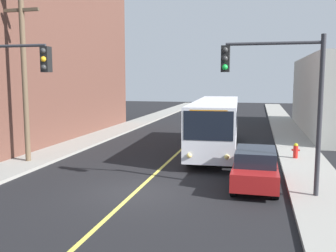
% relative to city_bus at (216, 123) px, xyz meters
% --- Properties ---
extents(ground_plane, '(120.00, 120.00, 0.00)m').
position_rel_city_bus_xyz_m(ground_plane, '(-2.20, -9.42, -1.82)').
color(ground_plane, black).
extents(sidewalk_left, '(2.50, 90.00, 0.15)m').
position_rel_city_bus_xyz_m(sidewalk_left, '(-9.45, 0.58, -1.74)').
color(sidewalk_left, gray).
rests_on(sidewalk_left, ground).
extents(sidewalk_right, '(2.50, 90.00, 0.15)m').
position_rel_city_bus_xyz_m(sidewalk_right, '(5.05, 0.58, -1.74)').
color(sidewalk_right, gray).
rests_on(sidewalk_right, ground).
extents(lane_stripe_center, '(0.16, 60.00, 0.01)m').
position_rel_city_bus_xyz_m(lane_stripe_center, '(-2.20, 5.58, -1.81)').
color(lane_stripe_center, '#D8CC4C').
rests_on(lane_stripe_center, ground).
extents(building_left_brick, '(10.00, 19.58, 13.84)m').
position_rel_city_bus_xyz_m(building_left_brick, '(-15.69, 3.19, 5.10)').
color(building_left_brick, brown).
rests_on(building_left_brick, ground).
extents(city_bus, '(3.10, 12.24, 3.20)m').
position_rel_city_bus_xyz_m(city_bus, '(0.00, 0.00, 0.00)').
color(city_bus, silver).
rests_on(city_bus, ground).
extents(parked_car_red, '(1.84, 4.41, 1.62)m').
position_rel_city_bus_xyz_m(parked_car_red, '(2.48, -7.52, -0.98)').
color(parked_car_red, maroon).
rests_on(parked_car_red, ground).
extents(utility_pole_near, '(2.40, 0.28, 9.42)m').
position_rel_city_bus_xyz_m(utility_pole_near, '(-9.48, -5.84, 3.53)').
color(utility_pole_near, brown).
rests_on(utility_pole_near, sidewalk_left).
extents(traffic_signal_left_corner, '(3.75, 0.48, 6.00)m').
position_rel_city_bus_xyz_m(traffic_signal_left_corner, '(-7.61, -9.98, 2.49)').
color(traffic_signal_left_corner, '#2D2D33').
rests_on(traffic_signal_left_corner, sidewalk_left).
extents(traffic_signal_right_corner, '(3.75, 0.48, 6.00)m').
position_rel_city_bus_xyz_m(traffic_signal_right_corner, '(3.21, -8.69, 2.49)').
color(traffic_signal_right_corner, '#2D2D33').
rests_on(traffic_signal_right_corner, sidewalk_right).
extents(fire_hydrant, '(0.44, 0.26, 0.84)m').
position_rel_city_bus_xyz_m(fire_hydrant, '(4.65, -1.74, -1.23)').
color(fire_hydrant, red).
rests_on(fire_hydrant, sidewalk_right).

